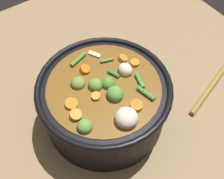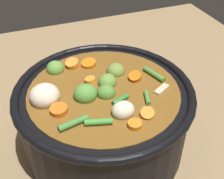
{
  "view_description": "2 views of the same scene",
  "coord_description": "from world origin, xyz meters",
  "views": [
    {
      "loc": [
        -0.32,
        0.2,
        0.65
      ],
      "look_at": [
        -0.01,
        -0.01,
        0.12
      ],
      "focal_mm": 46.49,
      "sensor_mm": 36.0,
      "label": 1
    },
    {
      "loc": [
        -0.13,
        -0.37,
        0.44
      ],
      "look_at": [
        0.02,
        0.0,
        0.13
      ],
      "focal_mm": 47.54,
      "sensor_mm": 36.0,
      "label": 2
    }
  ],
  "objects": [
    {
      "name": "ground_plane",
      "position": [
        0.0,
        0.0,
        0.0
      ],
      "size": [
        1.1,
        1.1,
        0.0
      ],
      "primitive_type": "plane",
      "color": "#8C704C"
    },
    {
      "name": "cooking_pot",
      "position": [
        -0.0,
        0.0,
        0.07
      ],
      "size": [
        0.31,
        0.31,
        0.16
      ],
      "color": "black",
      "rests_on": "ground_plane"
    }
  ]
}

